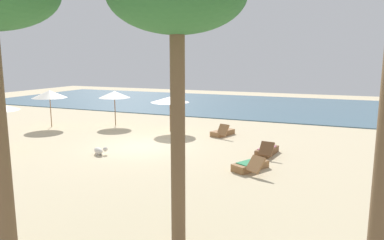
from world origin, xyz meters
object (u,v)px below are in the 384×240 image
at_px(umbrella_3, 50,94).
at_px(lounger_2, 267,151).
at_px(umbrella_2, 170,100).
at_px(lounger_1, 251,166).
at_px(dog, 99,151).
at_px(palm_0, 177,1).
at_px(lounger_3, 223,132).
at_px(umbrella_0, 114,94).

bearing_deg(umbrella_3, lounger_2, -6.14).
relative_size(umbrella_2, lounger_1, 1.25).
bearing_deg(dog, umbrella_3, 147.83).
bearing_deg(dog, palm_0, -41.70).
bearing_deg(lounger_2, lounger_3, 134.55).
bearing_deg(umbrella_0, lounger_3, -3.36).
xyz_separation_m(umbrella_0, umbrella_2, (4.10, -0.48, -0.10)).
xyz_separation_m(umbrella_0, lounger_1, (10.10, -5.90, -1.77)).
height_order(lounger_3, dog, lounger_3).
bearing_deg(umbrella_2, dog, -96.21).
bearing_deg(palm_0, lounger_3, 102.93).
bearing_deg(lounger_1, umbrella_2, 137.92).
bearing_deg(lounger_3, umbrella_2, -179.02).
bearing_deg(umbrella_3, umbrella_0, 31.17).
height_order(umbrella_0, lounger_1, umbrella_0).
bearing_deg(lounger_1, dog, -176.73).
bearing_deg(umbrella_2, umbrella_3, -168.36).
xyz_separation_m(umbrella_0, lounger_3, (7.25, -0.43, -1.78)).
distance_m(umbrella_2, umbrella_3, 7.57).
height_order(umbrella_0, dog, umbrella_0).
relative_size(umbrella_2, lounger_2, 1.26).
bearing_deg(umbrella_2, lounger_3, 0.98).
bearing_deg(umbrella_3, palm_0, -37.11).
distance_m(umbrella_0, umbrella_3, 3.88).
relative_size(lounger_2, dog, 2.45).
bearing_deg(palm_0, umbrella_3, 142.89).
distance_m(umbrella_3, palm_0, 16.90).
bearing_deg(umbrella_2, lounger_1, -42.08).
distance_m(umbrella_0, lounger_1, 11.83).
bearing_deg(umbrella_2, umbrella_0, 173.33).
xyz_separation_m(lounger_1, lounger_2, (0.15, 2.43, 0.00)).
bearing_deg(umbrella_0, lounger_2, -18.69).
xyz_separation_m(umbrella_2, umbrella_3, (-7.41, -1.53, 0.17)).
relative_size(umbrella_2, dog, 3.10).
height_order(lounger_1, palm_0, palm_0).
xyz_separation_m(umbrella_3, lounger_3, (10.57, 1.58, -1.85)).
height_order(umbrella_3, dog, umbrella_3).
height_order(umbrella_2, dog, umbrella_2).
relative_size(lounger_1, palm_0, 0.29).
xyz_separation_m(palm_0, dog, (-6.44, 5.74, -5.09)).
bearing_deg(lounger_1, umbrella_0, 149.72).
height_order(lounger_1, lounger_3, lounger_3).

